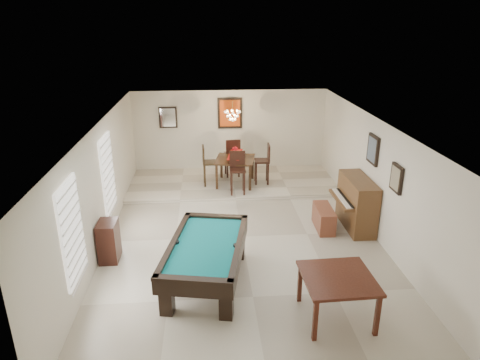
{
  "coord_description": "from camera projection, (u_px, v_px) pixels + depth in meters",
  "views": [
    {
      "loc": [
        -0.75,
        -8.58,
        4.65
      ],
      "look_at": [
        0.0,
        0.6,
        1.15
      ],
      "focal_mm": 32.0,
      "sensor_mm": 36.0,
      "label": 1
    }
  ],
  "objects": [
    {
      "name": "piano_bench",
      "position": [
        324.0,
        218.0,
        10.0
      ],
      "size": [
        0.4,
        0.95,
        0.52
      ],
      "primitive_type": "cube",
      "rotation": [
        0.0,
        0.0,
        -0.04
      ],
      "color": "brown",
      "rests_on": "ground_plane"
    },
    {
      "name": "dining_step",
      "position": [
        233.0,
        183.0,
        12.71
      ],
      "size": [
        6.0,
        2.5,
        0.12
      ],
      "primitive_type": "cube",
      "color": "beige",
      "rests_on": "ground_plane"
    },
    {
      "name": "window_left_rear",
      "position": [
        108.0,
        173.0,
        9.54
      ],
      "size": [
        0.06,
        1.0,
        1.7
      ],
      "primitive_type": "cube",
      "color": "white",
      "rests_on": "wall_left"
    },
    {
      "name": "dining_chair_east",
      "position": [
        262.0,
        164.0,
        12.35
      ],
      "size": [
        0.45,
        0.45,
        1.16
      ],
      "primitive_type": null,
      "rotation": [
        0.0,
        0.0,
        -1.62
      ],
      "color": "black",
      "rests_on": "dining_step"
    },
    {
      "name": "flower_vase",
      "position": [
        235.0,
        151.0,
        12.13
      ],
      "size": [
        0.16,
        0.16,
        0.23
      ],
      "primitive_type": null,
      "rotation": [
        0.0,
        0.0,
        0.22
      ],
      "color": "#B60F17",
      "rests_on": "dining_table"
    },
    {
      "name": "back_mirror",
      "position": [
        168.0,
        117.0,
        13.08
      ],
      "size": [
        0.55,
        0.06,
        0.65
      ],
      "primitive_type": "cube",
      "color": "white",
      "rests_on": "wall_back"
    },
    {
      "name": "square_table",
      "position": [
        336.0,
        297.0,
        6.97
      ],
      "size": [
        1.16,
        1.16,
        0.78
      ],
      "primitive_type": null,
      "rotation": [
        0.0,
        0.0,
        0.03
      ],
      "color": "#37160D",
      "rests_on": "ground_plane"
    },
    {
      "name": "right_picture_lower",
      "position": [
        397.0,
        178.0,
        8.39
      ],
      "size": [
        0.06,
        0.45,
        0.55
      ],
      "primitive_type": "cube",
      "color": "gray",
      "rests_on": "wall_right"
    },
    {
      "name": "ceiling",
      "position": [
        242.0,
        124.0,
        8.78
      ],
      "size": [
        6.0,
        9.0,
        0.04
      ],
      "primitive_type": "cube",
      "color": "white",
      "rests_on": "wall_back"
    },
    {
      "name": "dining_chair_west",
      "position": [
        210.0,
        165.0,
        12.22
      ],
      "size": [
        0.45,
        0.45,
        1.16
      ],
      "primitive_type": null,
      "rotation": [
        0.0,
        0.0,
        1.61
      ],
      "color": "black",
      "rests_on": "dining_step"
    },
    {
      "name": "wall_right",
      "position": [
        377.0,
        179.0,
        9.47
      ],
      "size": [
        0.04,
        9.0,
        2.6
      ],
      "primitive_type": "cube",
      "color": "silver",
      "rests_on": "ground_plane"
    },
    {
      "name": "ground_plane",
      "position": [
        242.0,
        237.0,
        9.71
      ],
      "size": [
        6.0,
        9.0,
        0.02
      ],
      "primitive_type": "cube",
      "color": "beige"
    },
    {
      "name": "dining_table",
      "position": [
        235.0,
        169.0,
        12.33
      ],
      "size": [
        1.25,
        1.25,
        0.89
      ],
      "primitive_type": null,
      "rotation": [
        0.0,
        0.0,
        -0.18
      ],
      "color": "black",
      "rests_on": "dining_step"
    },
    {
      "name": "dining_chair_south",
      "position": [
        238.0,
        173.0,
        11.62
      ],
      "size": [
        0.44,
        0.44,
        1.15
      ],
      "primitive_type": null,
      "rotation": [
        0.0,
        0.0,
        -0.03
      ],
      "color": "black",
      "rests_on": "dining_step"
    },
    {
      "name": "back_painting",
      "position": [
        230.0,
        113.0,
        13.19
      ],
      "size": [
        0.75,
        0.06,
        0.95
      ],
      "primitive_type": "cube",
      "color": "#D84C14",
      "rests_on": "wall_back"
    },
    {
      "name": "apothecary_chest",
      "position": [
        109.0,
        241.0,
        8.66
      ],
      "size": [
        0.37,
        0.56,
        0.84
      ],
      "primitive_type": "cube",
      "color": "black",
      "rests_on": "ground_plane"
    },
    {
      "name": "window_left_front",
      "position": [
        72.0,
        232.0,
        6.93
      ],
      "size": [
        0.06,
        1.0,
        1.7
      ],
      "primitive_type": "cube",
      "color": "white",
      "rests_on": "wall_left"
    },
    {
      "name": "wall_front",
      "position": [
        275.0,
        321.0,
        5.05
      ],
      "size": [
        6.0,
        0.04,
        2.6
      ],
      "primitive_type": "cube",
      "color": "silver",
      "rests_on": "ground_plane"
    },
    {
      "name": "chandelier",
      "position": [
        232.0,
        112.0,
        11.91
      ],
      "size": [
        0.44,
        0.44,
        0.6
      ],
      "primitive_type": null,
      "color": "#FFE5B2",
      "rests_on": "ceiling"
    },
    {
      "name": "wall_left",
      "position": [
        101.0,
        187.0,
        9.02
      ],
      "size": [
        0.04,
        9.0,
        2.6
      ],
      "primitive_type": "cube",
      "color": "silver",
      "rests_on": "ground_plane"
    },
    {
      "name": "upright_piano",
      "position": [
        351.0,
        203.0,
        9.96
      ],
      "size": [
        0.81,
        1.45,
        1.2
      ],
      "primitive_type": null,
      "color": "brown",
      "rests_on": "ground_plane"
    },
    {
      "name": "pool_table",
      "position": [
        206.0,
        264.0,
        7.89
      ],
      "size": [
        1.73,
        2.6,
        0.8
      ],
      "primitive_type": null,
      "rotation": [
        0.0,
        0.0,
        -0.19
      ],
      "color": "black",
      "rests_on": "ground_plane"
    },
    {
      "name": "wall_back",
      "position": [
        230.0,
        132.0,
        13.44
      ],
      "size": [
        6.0,
        0.04,
        2.6
      ],
      "primitive_type": "cube",
      "color": "silver",
      "rests_on": "ground_plane"
    },
    {
      "name": "dining_chair_north",
      "position": [
        232.0,
        157.0,
        12.93
      ],
      "size": [
        0.49,
        0.49,
        1.18
      ],
      "primitive_type": null,
      "rotation": [
        0.0,
        0.0,
        3.26
      ],
      "color": "black",
      "rests_on": "dining_step"
    },
    {
      "name": "right_picture_upper",
      "position": [
        373.0,
        150.0,
        9.53
      ],
      "size": [
        0.06,
        0.55,
        0.65
      ],
      "primitive_type": "cube",
      "color": "slate",
      "rests_on": "wall_right"
    }
  ]
}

